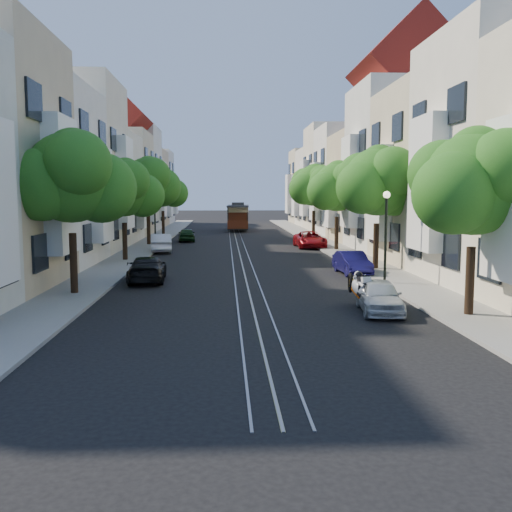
{
  "coord_description": "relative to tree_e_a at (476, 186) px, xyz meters",
  "views": [
    {
      "loc": [
        -0.99,
        -21.49,
        4.13
      ],
      "look_at": [
        0.36,
        3.57,
        1.42
      ],
      "focal_mm": 40.0,
      "sensor_mm": 36.0,
      "label": 1
    }
  ],
  "objects": [
    {
      "name": "ground",
      "position": [
        -7.26,
        31.02,
        -4.4
      ],
      "size": [
        200.0,
        200.0,
        0.0
      ],
      "primitive_type": "plane",
      "color": "black",
      "rests_on": "ground"
    },
    {
      "name": "sidewalk_east",
      "position": [
        -0.01,
        31.02,
        -4.34
      ],
      "size": [
        2.5,
        80.0,
        0.12
      ],
      "primitive_type": "cube",
      "color": "gray",
      "rests_on": "ground"
    },
    {
      "name": "sidewalk_west",
      "position": [
        -14.51,
        31.02,
        -4.34
      ],
      "size": [
        2.5,
        80.0,
        0.12
      ],
      "primitive_type": "cube",
      "color": "gray",
      "rests_on": "ground"
    },
    {
      "name": "rail_left",
      "position": [
        -7.81,
        31.02,
        -4.39
      ],
      "size": [
        0.06,
        80.0,
        0.02
      ],
      "primitive_type": "cube",
      "color": "gray",
      "rests_on": "ground"
    },
    {
      "name": "rail_slot",
      "position": [
        -7.26,
        31.02,
        -4.39
      ],
      "size": [
        0.06,
        80.0,
        0.02
      ],
      "primitive_type": "cube",
      "color": "gray",
      "rests_on": "ground"
    },
    {
      "name": "rail_right",
      "position": [
        -6.71,
        31.02,
        -4.39
      ],
      "size": [
        0.06,
        80.0,
        0.02
      ],
      "primitive_type": "cube",
      "color": "gray",
      "rests_on": "ground"
    },
    {
      "name": "lane_line",
      "position": [
        -7.26,
        31.02,
        -4.4
      ],
      "size": [
        0.08,
        80.0,
        0.01
      ],
      "primitive_type": "cube",
      "color": "tan",
      "rests_on": "ground"
    },
    {
      "name": "townhouses_east",
      "position": [
        4.61,
        30.94,
        0.79
      ],
      "size": [
        7.75,
        72.0,
        12.0
      ],
      "color": "beige",
      "rests_on": "ground"
    },
    {
      "name": "townhouses_west",
      "position": [
        -19.13,
        30.94,
        0.68
      ],
      "size": [
        7.75,
        72.0,
        11.76
      ],
      "color": "silver",
      "rests_on": "ground"
    },
    {
      "name": "tree_e_a",
      "position": [
        0.0,
        0.0,
        0.0
      ],
      "size": [
        4.72,
        3.87,
        6.27
      ],
      "color": "black",
      "rests_on": "ground"
    },
    {
      "name": "tree_e_b",
      "position": [
        0.0,
        12.0,
        0.34
      ],
      "size": [
        4.93,
        4.08,
        6.68
      ],
      "color": "black",
      "rests_on": "ground"
    },
    {
      "name": "tree_e_c",
      "position": [
        0.0,
        23.0,
        0.2
      ],
      "size": [
        4.84,
        3.99,
        6.52
      ],
      "color": "black",
      "rests_on": "ground"
    },
    {
      "name": "tree_e_d",
      "position": [
        0.0,
        34.0,
        0.47
      ],
      "size": [
        5.01,
        4.16,
        6.85
      ],
      "color": "black",
      "rests_on": "ground"
    },
    {
      "name": "tree_w_a",
      "position": [
        -14.4,
        5.0,
        0.34
      ],
      "size": [
        4.93,
        4.08,
        6.68
      ],
      "color": "black",
      "rests_on": "ground"
    },
    {
      "name": "tree_w_b",
      "position": [
        -14.4,
        17.0,
        0.0
      ],
      "size": [
        4.72,
        3.87,
        6.27
      ],
      "color": "black",
      "rests_on": "ground"
    },
    {
      "name": "tree_w_c",
      "position": [
        -14.4,
        28.0,
        0.67
      ],
      "size": [
        5.13,
        4.28,
        7.09
      ],
      "color": "black",
      "rests_on": "ground"
    },
    {
      "name": "tree_w_d",
      "position": [
        -14.4,
        39.0,
        0.2
      ],
      "size": [
        4.84,
        3.99,
        6.52
      ],
      "color": "black",
      "rests_on": "ground"
    },
    {
      "name": "lamp_east",
      "position": [
        -0.96,
        7.02,
        -1.55
      ],
      "size": [
        0.32,
        0.32,
        4.16
      ],
      "color": "black",
      "rests_on": "ground"
    },
    {
      "name": "lamp_west",
      "position": [
        -13.56,
        25.02,
        -1.55
      ],
      "size": [
        0.32,
        0.32,
        4.16
      ],
      "color": "black",
      "rests_on": "ground"
    },
    {
      "name": "sportbike_rider",
      "position": [
        -3.37,
        1.67,
        -3.63
      ],
      "size": [
        0.72,
        2.04,
        1.43
      ],
      "rotation": [
        0.0,
        0.0,
        0.28
      ],
      "color": "black",
      "rests_on": "ground"
    },
    {
      "name": "cable_car",
      "position": [
        -6.76,
        46.99,
        -2.66
      ],
      "size": [
        2.69,
        7.74,
        2.94
      ],
      "rotation": [
        0.0,
        0.0,
        -0.04
      ],
      "color": "black",
      "rests_on": "ground"
    },
    {
      "name": "parked_car_e_near",
      "position": [
        -2.86,
        0.99,
        -3.81
      ],
      "size": [
        1.74,
        3.57,
        1.17
      ],
      "primitive_type": "imported",
      "rotation": [
        0.0,
        0.0,
        -0.11
      ],
      "color": "#B2B9BF",
      "rests_on": "ground"
    },
    {
      "name": "parked_car_e_mid",
      "position": [
        -1.66,
        10.66,
        -3.8
      ],
      "size": [
        1.48,
        3.67,
        1.19
      ],
      "primitive_type": "imported",
      "rotation": [
        0.0,
        0.0,
        0.06
      ],
      "color": "#100D44",
      "rests_on": "ground"
    },
    {
      "name": "parked_car_e_far",
      "position": [
        -1.66,
        25.49,
        -3.76
      ],
      "size": [
        2.25,
        4.65,
        1.27
      ],
      "primitive_type": "imported",
      "rotation": [
        0.0,
        0.0,
        0.03
      ],
      "color": "maroon",
      "rests_on": "ground"
    },
    {
      "name": "parked_car_w_near",
      "position": [
        -11.97,
        8.61,
        -3.79
      ],
      "size": [
        1.96,
        4.28,
        1.22
      ],
      "primitive_type": "imported",
      "rotation": [
        0.0,
        0.0,
        3.2
      ],
      "color": "black",
      "rests_on": "ground"
    },
    {
      "name": "parked_car_w_mid",
      "position": [
        -12.86,
        22.61,
        -3.73
      ],
      "size": [
        1.88,
        4.18,
        1.33
      ],
      "primitive_type": "imported",
      "rotation": [
        0.0,
        0.0,
        3.26
      ],
      "color": "silver",
      "rests_on": "ground"
    },
    {
      "name": "parked_car_w_far",
      "position": [
        -11.66,
        31.95,
        -3.8
      ],
      "size": [
        1.71,
        3.63,
        1.2
      ],
      "primitive_type": "imported",
      "rotation": [
        0.0,
        0.0,
        3.23
      ],
      "color": "black",
      "rests_on": "ground"
    }
  ]
}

